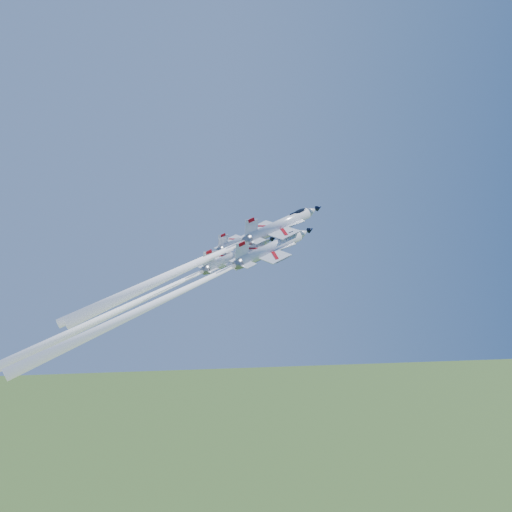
{
  "coord_description": "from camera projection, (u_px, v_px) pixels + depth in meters",
  "views": [
    {
      "loc": [
        -12.78,
        -100.68,
        107.97
      ],
      "look_at": [
        0.0,
        0.0,
        101.08
      ],
      "focal_mm": 40.0,
      "sensor_mm": 36.0,
      "label": 1
    }
  ],
  "objects": [
    {
      "name": "jet_slot",
      "position": [
        145.0,
        298.0,
        92.14
      ],
      "size": [
        37.52,
        22.1,
        39.18
      ],
      "rotation": [
        0.36,
        0.16,
        -1.09
      ],
      "color": "white"
    },
    {
      "name": "jet_lead",
      "position": [
        215.0,
        255.0,
        95.91
      ],
      "size": [
        34.58,
        20.17,
        31.41
      ],
      "rotation": [
        0.36,
        0.16,
        -1.09
      ],
      "color": "white"
    },
    {
      "name": "jet_right",
      "position": [
        188.0,
        288.0,
        89.52
      ],
      "size": [
        36.76,
        21.56,
        36.25
      ],
      "rotation": [
        0.36,
        0.16,
        -1.09
      ],
      "color": "white"
    },
    {
      "name": "jet_left",
      "position": [
        185.0,
        266.0,
        100.01
      ],
      "size": [
        29.72,
        17.42,
        29.0
      ],
      "rotation": [
        0.36,
        0.16,
        -1.09
      ],
      "color": "white"
    }
  ]
}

